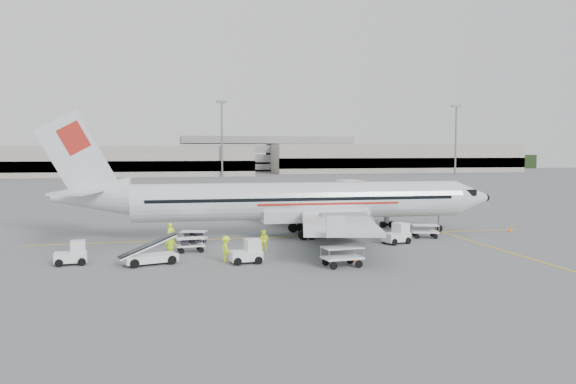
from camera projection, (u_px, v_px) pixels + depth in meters
name	position (u px, v px, depth m)	size (l,w,h in m)	color
ground	(293.00, 237.00, 49.07)	(360.00, 360.00, 0.00)	#56595B
stripe_lead	(293.00, 237.00, 49.07)	(44.00, 0.20, 0.01)	yellow
stripe_cross	(488.00, 246.00, 44.19)	(0.20, 20.00, 0.01)	yellow
terminal_west	(67.00, 161.00, 167.18)	(110.00, 22.00, 9.00)	gray
terminal_east	(393.00, 158.00, 204.75)	(90.00, 26.00, 10.00)	gray
parking_garage	(265.00, 153.00, 209.83)	(62.00, 24.00, 14.00)	slate
treeline	(196.00, 163.00, 219.53)	(300.00, 3.00, 6.00)	black
mast_center	(222.00, 139.00, 164.41)	(3.20, 1.20, 22.00)	slate
mast_east	(456.00, 140.00, 180.07)	(3.20, 1.20, 22.00)	slate
aircraft	(302.00, 176.00, 49.27)	(38.54, 30.21, 10.62)	silver
jet_bridge	(364.00, 201.00, 60.67)	(3.00, 15.99, 4.20)	white
belt_loader	(150.00, 246.00, 36.98)	(4.55, 1.71, 2.47)	white
tug_fore	(396.00, 233.00, 45.39)	(2.15, 1.23, 1.66)	white
tug_mid	(246.00, 251.00, 37.42)	(2.08, 1.19, 1.61)	white
tug_aft	(71.00, 253.00, 36.95)	(2.04, 1.17, 1.58)	white
cart_loaded_a	(190.00, 245.00, 41.68)	(2.06, 1.22, 1.08)	white
cart_loaded_b	(194.00, 237.00, 45.28)	(2.04, 1.21, 1.07)	white
cart_empty_a	(342.00, 257.00, 36.32)	(2.53, 1.50, 1.32)	white
cart_empty_b	(425.00, 231.00, 48.46)	(2.22, 1.32, 1.16)	white
cone_nose	(510.00, 229.00, 52.24)	(0.32, 0.32, 0.53)	#FA6007
cone_port	(287.00, 219.00, 59.13)	(0.38, 0.38, 0.62)	#FA6007
cone_stbd	(356.00, 257.00, 38.16)	(0.36, 0.36, 0.58)	#FA6007
crew_a	(171.00, 235.00, 43.93)	(0.68, 0.45, 1.88)	#D0EF1A
crew_b	(264.00, 240.00, 42.06)	(0.78, 0.61, 1.60)	#D0EF1A
crew_c	(226.00, 249.00, 37.88)	(1.15, 0.66, 1.78)	#D0EF1A
crew_d	(170.00, 247.00, 38.88)	(0.97, 0.40, 1.66)	#D0EF1A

